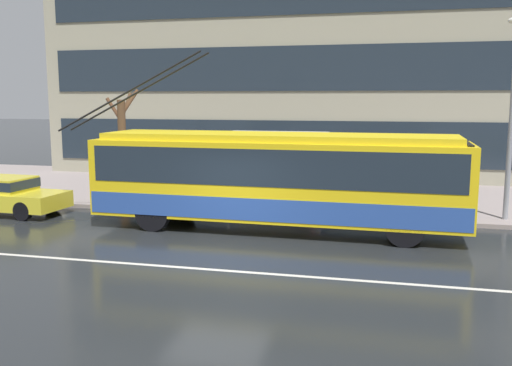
{
  "coord_description": "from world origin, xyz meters",
  "views": [
    {
      "loc": [
        4.2,
        -13.16,
        3.94
      ],
      "look_at": [
        0.35,
        2.89,
        1.43
      ],
      "focal_mm": 39.35,
      "sensor_mm": 36.0,
      "label": 1
    }
  ],
  "objects_px": {
    "pedestrian_approaching_curb": "(324,159)",
    "street_tree_bare": "(123,139)",
    "pedestrian_at_shelter": "(313,164)",
    "bus_shelter": "(278,151)",
    "trolleybus": "(277,177)"
  },
  "relations": [
    {
      "from": "bus_shelter",
      "to": "trolleybus",
      "type": "bearing_deg",
      "value": -79.08
    },
    {
      "from": "bus_shelter",
      "to": "pedestrian_at_shelter",
      "type": "relative_size",
      "value": 1.87
    },
    {
      "from": "pedestrian_approaching_curb",
      "to": "street_tree_bare",
      "type": "distance_m",
      "value": 8.32
    },
    {
      "from": "trolleybus",
      "to": "street_tree_bare",
      "type": "relative_size",
      "value": 3.04
    },
    {
      "from": "pedestrian_at_shelter",
      "to": "pedestrian_approaching_curb",
      "type": "distance_m",
      "value": 1.38
    },
    {
      "from": "trolleybus",
      "to": "bus_shelter",
      "type": "bearing_deg",
      "value": 100.92
    },
    {
      "from": "trolleybus",
      "to": "bus_shelter",
      "type": "distance_m",
      "value": 4.0
    },
    {
      "from": "trolleybus",
      "to": "bus_shelter",
      "type": "height_order",
      "value": "trolleybus"
    },
    {
      "from": "bus_shelter",
      "to": "pedestrian_at_shelter",
      "type": "distance_m",
      "value": 1.77
    },
    {
      "from": "pedestrian_at_shelter",
      "to": "bus_shelter",
      "type": "bearing_deg",
      "value": 146.27
    },
    {
      "from": "bus_shelter",
      "to": "pedestrian_approaching_curb",
      "type": "height_order",
      "value": "bus_shelter"
    },
    {
      "from": "pedestrian_approaching_curb",
      "to": "trolleybus",
      "type": "bearing_deg",
      "value": -102.03
    },
    {
      "from": "pedestrian_approaching_curb",
      "to": "street_tree_bare",
      "type": "height_order",
      "value": "street_tree_bare"
    },
    {
      "from": "trolleybus",
      "to": "street_tree_bare",
      "type": "xyz_separation_m",
      "value": [
        -7.38,
        4.72,
        0.68
      ]
    },
    {
      "from": "bus_shelter",
      "to": "pedestrian_approaching_curb",
      "type": "xyz_separation_m",
      "value": [
        1.67,
        0.4,
        -0.31
      ]
    }
  ]
}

